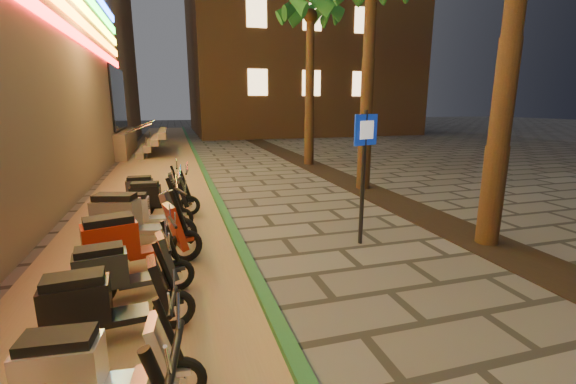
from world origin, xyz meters
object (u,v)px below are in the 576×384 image
object	(u,v)px
scooter_7	(130,240)
scooter_9	(145,210)
scooter_6	(121,269)
scooter_4	(92,369)
scooter_5	(102,303)
pedestrian_sign	(364,159)
scooter_10	(157,197)
scooter_11	(150,190)
scooter_8	(132,217)

from	to	relation	value
scooter_7	scooter_9	size ratio (longest dim) A/B	1.18
scooter_6	scooter_7	bearing A→B (deg)	78.56
scooter_4	scooter_5	distance (m)	1.09
pedestrian_sign	scooter_10	bearing A→B (deg)	123.09
scooter_4	scooter_5	xyz separation A→B (m)	(-0.09, 1.08, 0.03)
pedestrian_sign	scooter_11	world-z (taller)	pedestrian_sign
scooter_5	scooter_9	distance (m)	3.83
scooter_6	scooter_9	distance (m)	2.92
scooter_4	scooter_11	distance (m)	6.94
scooter_4	scooter_8	xyz separation A→B (m)	(-0.04, 4.10, 0.12)
scooter_4	scooter_8	distance (m)	4.10
scooter_7	scooter_9	xyz separation A→B (m)	(0.08, 2.03, -0.08)
pedestrian_sign	scooter_4	world-z (taller)	pedestrian_sign
scooter_9	scooter_11	size ratio (longest dim) A/B	1.02
scooter_9	scooter_10	world-z (taller)	scooter_10
scooter_6	scooter_7	size ratio (longest dim) A/B	0.85
scooter_7	scooter_8	distance (m)	1.22
scooter_4	scooter_10	world-z (taller)	scooter_10
scooter_6	scooter_9	world-z (taller)	scooter_9
scooter_11	scooter_5	bearing A→B (deg)	-90.69
scooter_10	scooter_5	bearing A→B (deg)	-88.56
scooter_4	scooter_7	world-z (taller)	scooter_7
scooter_11	scooter_6	bearing A→B (deg)	-90.06
pedestrian_sign	scooter_10	world-z (taller)	pedestrian_sign
scooter_6	scooter_10	size ratio (longest dim) A/B	0.98
scooter_4	scooter_9	bearing A→B (deg)	94.08
scooter_7	scooter_4	bearing A→B (deg)	-106.02
scooter_6	scooter_8	size ratio (longest dim) A/B	0.82
scooter_7	scooter_10	xyz separation A→B (m)	(0.27, 3.10, -0.08)
scooter_10	scooter_11	size ratio (longest dim) A/B	1.04
pedestrian_sign	scooter_8	xyz separation A→B (m)	(-4.07, 1.02, -1.03)
scooter_5	scooter_6	world-z (taller)	scooter_5
scooter_4	scooter_9	xyz separation A→B (m)	(0.11, 4.91, 0.01)
scooter_8	scooter_11	world-z (taller)	scooter_8
scooter_9	scooter_10	distance (m)	1.08
scooter_6	scooter_10	xyz separation A→B (m)	(0.31, 3.98, 0.01)
scooter_8	scooter_6	bearing A→B (deg)	-72.81
scooter_10	scooter_11	xyz separation A→B (m)	(-0.20, 0.96, -0.01)
scooter_9	scooter_11	world-z (taller)	scooter_9
scooter_8	scooter_9	distance (m)	0.83
scooter_5	scooter_7	world-z (taller)	scooter_7
pedestrian_sign	scooter_5	world-z (taller)	pedestrian_sign
scooter_4	pedestrian_sign	bearing A→B (deg)	42.85
scooter_6	scooter_11	distance (m)	4.95
scooter_7	scooter_8	world-z (taller)	scooter_8
scooter_6	scooter_11	xyz separation A→B (m)	(0.11, 4.95, -0.00)
scooter_8	scooter_5	bearing A→B (deg)	-74.76
scooter_6	scooter_7	world-z (taller)	scooter_7
scooter_4	scooter_5	world-z (taller)	scooter_5
scooter_4	scooter_7	size ratio (longest dim) A/B	0.83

